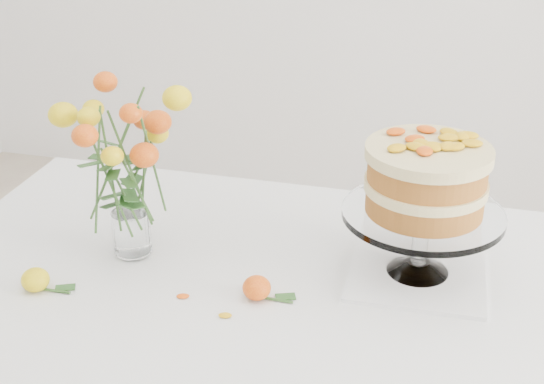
# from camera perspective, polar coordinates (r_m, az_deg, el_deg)

# --- Properties ---
(table) EXTENTS (1.43, 0.93, 0.76)m
(table) POSITION_cam_1_polar(r_m,az_deg,el_deg) (1.60, -1.21, -9.03)
(table) COLOR tan
(table) RESTS_ON ground
(napkin) EXTENTS (0.28, 0.28, 0.01)m
(napkin) POSITION_cam_1_polar(r_m,az_deg,el_deg) (1.59, 10.86, -5.99)
(napkin) COLOR white
(napkin) RESTS_ON table
(cake_stand) EXTENTS (0.32, 0.32, 0.29)m
(cake_stand) POSITION_cam_1_polar(r_m,az_deg,el_deg) (1.50, 11.49, 0.43)
(cake_stand) COLOR white
(cake_stand) RESTS_ON napkin
(rose_vase) EXTENTS (0.28, 0.28, 0.41)m
(rose_vase) POSITION_cam_1_polar(r_m,az_deg,el_deg) (1.56, -11.06, 2.93)
(rose_vase) COLOR white
(rose_vase) RESTS_ON table
(loose_rose_near) EXTENTS (0.10, 0.06, 0.05)m
(loose_rose_near) POSITION_cam_1_polar(r_m,az_deg,el_deg) (1.58, -17.37, -6.33)
(loose_rose_near) COLOR yellow
(loose_rose_near) RESTS_ON table
(loose_rose_far) EXTENTS (0.10, 0.06, 0.05)m
(loose_rose_far) POSITION_cam_1_polar(r_m,az_deg,el_deg) (1.48, -1.14, -7.24)
(loose_rose_far) COLOR red
(loose_rose_far) RESTS_ON table
(stray_petal_a) EXTENTS (0.03, 0.02, 0.00)m
(stray_petal_a) POSITION_cam_1_polar(r_m,az_deg,el_deg) (1.51, -6.72, -7.81)
(stray_petal_a) COLOR #E5A70E
(stray_petal_a) RESTS_ON table
(stray_petal_b) EXTENTS (0.03, 0.02, 0.00)m
(stray_petal_b) POSITION_cam_1_polar(r_m,az_deg,el_deg) (1.45, -3.55, -9.26)
(stray_petal_b) COLOR #E5A70E
(stray_petal_b) RESTS_ON table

